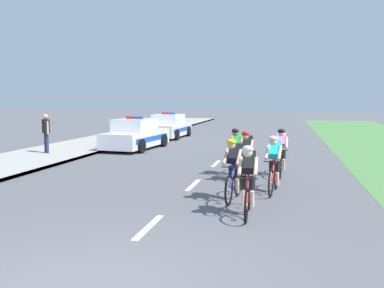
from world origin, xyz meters
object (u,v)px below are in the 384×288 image
object	(u,v)px
cyclist_lead	(248,179)
police_car_nearest	(136,135)
cyclist_fourth	(247,155)
police_car_second	(169,127)
spectator_middle	(46,131)
cyclist_second	(234,169)
cyclist_third	(274,163)
cyclist_sixth	(281,151)
cyclist_fifth	(236,151)

from	to	relation	value
cyclist_lead	police_car_nearest	distance (m)	12.31
cyclist_fourth	police_car_nearest	world-z (taller)	police_car_nearest
cyclist_fourth	police_car_second	distance (m)	14.16
spectator_middle	cyclist_second	bearing A→B (deg)	-35.17
cyclist_lead	cyclist_second	distance (m)	1.35
cyclist_third	cyclist_fourth	distance (m)	1.57
cyclist_lead	spectator_middle	size ratio (longest dim) A/B	1.03
police_car_nearest	cyclist_lead	bearing A→B (deg)	-59.03
police_car_second	cyclist_lead	bearing A→B (deg)	-68.99
cyclist_lead	cyclist_sixth	size ratio (longest dim) A/B	1.00
cyclist_fifth	cyclist_third	bearing A→B (deg)	-61.52
cyclist_sixth	spectator_middle	xyz separation A→B (m)	(-9.89, 2.67, 0.30)
cyclist_sixth	cyclist_third	bearing A→B (deg)	-93.58
police_car_second	spectator_middle	xyz separation A→B (m)	(-2.93, -9.01, 0.40)
cyclist_third	police_car_nearest	xyz separation A→B (m)	(-6.80, 8.24, -0.11)
cyclist_third	cyclist_sixth	bearing A→B (deg)	86.42
cyclist_lead	cyclist_fifth	size ratio (longest dim) A/B	1.00
cyclist_fourth	police_car_nearest	distance (m)	9.13
cyclist_fourth	cyclist_second	bearing A→B (deg)	-92.40
cyclist_fourth	cyclist_fifth	distance (m)	1.02
cyclist_sixth	cyclist_second	bearing A→B (deg)	-106.98
cyclist_third	cyclist_fifth	bearing A→B (deg)	118.48
cyclist_second	cyclist_sixth	size ratio (longest dim) A/B	1.00
cyclist_second	cyclist_fifth	xyz separation A→B (m)	(-0.31, 3.31, 0.00)
cyclist_fourth	police_car_nearest	size ratio (longest dim) A/B	0.38
police_car_nearest	spectator_middle	distance (m)	4.27
cyclist_sixth	police_car_nearest	distance (m)	9.03
cyclist_second	police_car_second	bearing A→B (deg)	111.12
cyclist_second	cyclist_sixth	world-z (taller)	same
police_car_nearest	cyclist_fifth	bearing A→B (deg)	-46.97
cyclist_lead	cyclist_fourth	bearing A→B (deg)	95.54
cyclist_fourth	spectator_middle	world-z (taller)	spectator_middle
cyclist_second	cyclist_fifth	bearing A→B (deg)	95.28
cyclist_third	spectator_middle	world-z (taller)	spectator_middle
cyclist_fourth	spectator_middle	bearing A→B (deg)	156.76
cyclist_sixth	police_car_second	bearing A→B (deg)	120.79
cyclist_lead	police_car_second	xyz separation A→B (m)	(-6.33, 16.49, -0.11)
cyclist_sixth	cyclist_fifth	bearing A→B (deg)	-170.83
cyclist_fourth	police_car_second	bearing A→B (deg)	114.97
cyclist_lead	spectator_middle	world-z (taller)	spectator_middle
cyclist_lead	cyclist_third	world-z (taller)	same
cyclist_lead	cyclist_fifth	world-z (taller)	same
cyclist_sixth	police_car_nearest	world-z (taller)	police_car_nearest
cyclist_second	cyclist_third	world-z (taller)	same
cyclist_second	cyclist_fourth	world-z (taller)	same
cyclist_lead	cyclist_sixth	world-z (taller)	same
cyclist_lead	spectator_middle	bearing A→B (deg)	141.10
cyclist_sixth	spectator_middle	world-z (taller)	spectator_middle
cyclist_second	cyclist_third	bearing A→B (deg)	48.55
cyclist_fifth	cyclist_sixth	size ratio (longest dim) A/B	1.00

